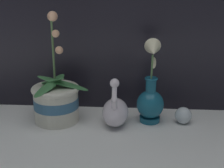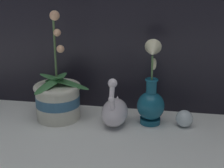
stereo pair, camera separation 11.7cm
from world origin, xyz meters
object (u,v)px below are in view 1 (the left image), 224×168
at_px(swan_figurine, 115,110).
at_px(glass_sphere, 183,115).
at_px(orchid_potted_plant, 56,100).
at_px(blue_vase, 151,96).

distance_m(swan_figurine, glass_sphere, 0.26).
relative_size(swan_figurine, glass_sphere, 3.10).
relative_size(orchid_potted_plant, glass_sphere, 6.55).
bearing_deg(glass_sphere, orchid_potted_plant, -179.18).
bearing_deg(orchid_potted_plant, blue_vase, 1.73).
height_order(orchid_potted_plant, swan_figurine, orchid_potted_plant).
bearing_deg(swan_figurine, orchid_potted_plant, 175.81).
bearing_deg(swan_figurine, blue_vase, 11.80).
bearing_deg(glass_sphere, swan_figurine, -174.77).
bearing_deg(swan_figurine, glass_sphere, 5.23).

